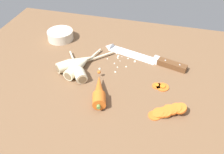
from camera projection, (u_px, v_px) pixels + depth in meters
ground_plane at (113, 81)px, 93.62cm from camera, size 120.00×90.00×4.00cm
chefs_knife at (142, 57)px, 101.21cm from camera, size 34.35×12.47×4.18cm
whole_carrot at (99, 91)px, 83.36cm from camera, size 8.22×17.62×4.20cm
parsnip_front at (78, 69)px, 92.71cm from camera, size 13.09×17.61×4.00cm
parsnip_mid_left at (79, 66)px, 94.12cm from camera, size 7.80×21.38×4.00cm
parsnip_mid_right at (77, 62)px, 95.93cm from camera, size 17.90×18.60×4.00cm
carrot_slice_stack at (167, 111)px, 77.67cm from camera, size 11.16×7.05×3.84cm
carrot_slice_stray_near at (157, 85)px, 88.16cm from camera, size 3.19×3.19×0.70cm
carrot_slice_stray_mid at (163, 87)px, 87.66cm from camera, size 4.34×4.34×0.70cm
prep_bowl at (60, 35)px, 111.41cm from camera, size 11.00×11.00×4.00cm
mince_crumbs at (118, 61)px, 99.19cm from camera, size 15.82×12.36×0.86cm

